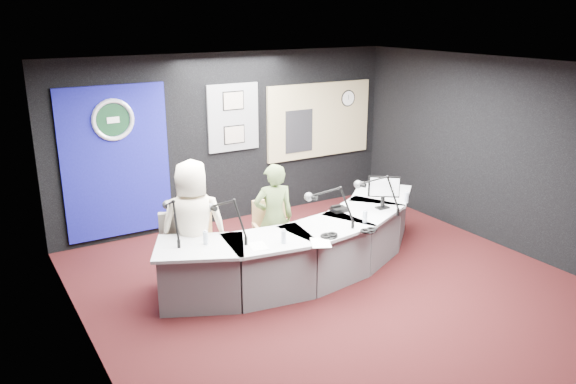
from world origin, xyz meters
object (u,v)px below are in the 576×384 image
broadcast_desk (307,246)px  armchair_right (274,235)px  person_man (193,226)px  armchair_left (195,254)px  person_woman (274,218)px

broadcast_desk → armchair_right: size_ratio=4.40×
person_man → armchair_right: bearing=-161.7°
armchair_left → person_man: person_man is taller
broadcast_desk → person_woman: (-0.36, 0.28, 0.38)m
broadcast_desk → person_woman: person_woman is taller
person_woman → broadcast_desk: bearing=156.3°
armchair_left → person_man: bearing=0.0°
armchair_right → person_man: person_man is taller
armchair_right → person_woman: 0.24m
armchair_left → person_man: 0.39m
broadcast_desk → person_woman: bearing=142.3°
broadcast_desk → person_man: person_man is taller
armchair_left → armchair_right: 1.12m
broadcast_desk → armchair_right: armchair_right is taller
person_man → person_woman: size_ratio=1.12×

